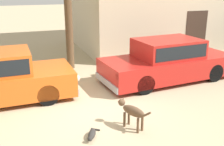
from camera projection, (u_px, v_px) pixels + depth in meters
ground_plane at (92, 109)px, 7.41m from camera, size 80.00×80.00×0.00m
parked_sedan_second at (168, 60)px, 9.43m from camera, size 4.93×2.13×1.47m
stray_dog_spotted at (132, 111)px, 6.32m from camera, size 0.49×0.95×0.66m
stray_cat at (92, 134)px, 6.01m from camera, size 0.42×0.61×0.16m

